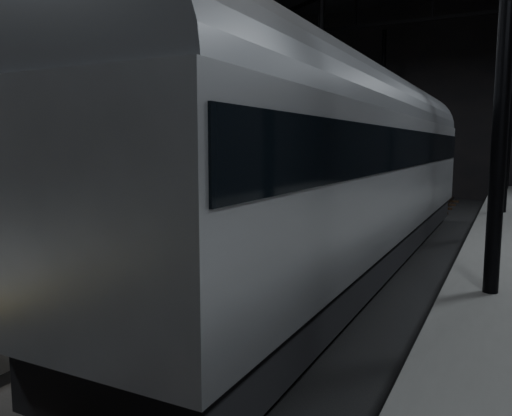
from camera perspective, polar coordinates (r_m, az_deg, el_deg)
The scene contains 6 objects.
ground at distance 14.63m, azimuth 10.41°, elevation -7.19°, with size 44.00×44.00×0.00m, color black.
platform_left at distance 18.08m, azimuth -12.98°, elevation -2.87°, with size 9.00×43.80×1.00m, color #595956.
tactile_strip at distance 15.63m, azimuth -0.99°, elevation -2.37°, with size 0.50×43.80×0.01m, color olive.
track at distance 14.61m, azimuth 10.42°, elevation -6.93°, with size 2.40×43.00×0.24m.
train at distance 15.02m, azimuth 11.66°, elevation 5.60°, with size 3.23×21.63×5.78m.
woman at distance 11.21m, azimuth -17.61°, elevation -2.71°, with size 0.54×0.36×1.49m, color tan.
Camera 1 is at (4.00, -13.60, 3.61)m, focal length 35.00 mm.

